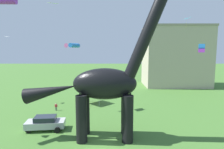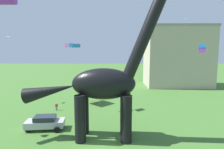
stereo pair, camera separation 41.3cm
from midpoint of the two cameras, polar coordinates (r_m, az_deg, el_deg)
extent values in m
cylinder|color=black|center=(20.40, 4.60, -11.33)|extent=(1.07, 1.07, 4.60)
cylinder|color=black|center=(18.48, 5.01, -13.31)|extent=(1.07, 1.07, 4.60)
cylinder|color=black|center=(20.60, -7.98, -11.20)|extent=(1.07, 1.07, 4.60)
cylinder|color=black|center=(18.70, -8.97, -13.13)|extent=(1.07, 1.07, 4.60)
ellipsoid|color=black|center=(18.60, -1.90, -2.83)|extent=(6.30, 2.71, 3.10)
cylinder|color=black|center=(18.67, 10.97, 12.38)|extent=(4.53, 1.16, 8.97)
cone|color=black|center=(19.71, -17.48, -4.69)|extent=(5.54, 1.55, 2.63)
cube|color=#B7B7BC|center=(23.04, -19.08, -13.82)|extent=(4.37, 2.23, 0.72)
cube|color=#232B35|center=(22.83, -19.14, -12.37)|extent=(2.42, 1.80, 0.52)
cylinder|color=black|center=(23.49, -14.60, -14.18)|extent=(0.64, 0.29, 0.62)
cylinder|color=black|center=(21.91, -15.89, -15.82)|extent=(0.64, 0.29, 0.62)
cylinder|color=black|center=(24.48, -21.83, -13.58)|extent=(0.64, 0.29, 0.62)
cylinder|color=black|center=(22.97, -23.60, -15.06)|extent=(0.64, 0.29, 0.62)
cylinder|color=#2D3347|center=(29.61, -16.15, -9.84)|extent=(0.09, 0.09, 0.55)
cylinder|color=#2D3347|center=(29.57, -15.90, -9.85)|extent=(0.09, 0.09, 0.55)
cube|color=#D1333D|center=(29.46, -16.06, -8.97)|extent=(0.30, 0.18, 0.39)
sphere|color=tan|center=(29.39, -16.08, -8.45)|extent=(0.17, 0.17, 0.17)
cylinder|color=#D1333D|center=(29.51, -16.38, -8.92)|extent=(0.07, 0.07, 0.37)
cylinder|color=#D1333D|center=(29.41, -15.74, -8.95)|extent=(0.07, 0.07, 0.37)
cylinder|color=#B2B2B7|center=(33.21, -3.06, -6.34)|extent=(0.06, 0.06, 2.10)
cylinder|color=#B2B2B7|center=(30.60, -3.41, -7.51)|extent=(0.06, 0.06, 2.10)
cylinder|color=#B2B2B7|center=(33.51, -7.70, -6.28)|extent=(0.06, 0.06, 2.10)
cylinder|color=#B2B2B7|center=(30.92, -8.45, -7.42)|extent=(0.06, 0.06, 2.10)
pyramid|color=pink|center=(31.70, -5.68, -4.24)|extent=(3.15, 3.15, 0.90)
cylinder|color=purple|center=(22.92, -29.88, 18.79)|extent=(2.77, 0.87, 0.77)
cube|color=#287AE5|center=(27.47, 26.07, 7.68)|extent=(1.03, 1.03, 0.62)
cube|color=purple|center=(27.47, 26.02, 6.67)|extent=(1.03, 1.03, 0.62)
cube|color=white|center=(30.48, -16.90, 19.91)|extent=(1.89, 1.78, 0.23)
cube|color=white|center=(36.35, -28.58, 10.03)|extent=(0.69, 0.81, 0.11)
cylinder|color=white|center=(36.32, -28.53, 9.32)|extent=(0.01, 0.01, 0.70)
cube|color=#19B2B7|center=(35.04, 22.26, 15.50)|extent=(1.44, 1.66, 0.30)
cylinder|color=yellow|center=(34.91, 22.19, 14.04)|extent=(0.01, 0.01, 1.39)
cylinder|color=#287AE5|center=(27.50, -10.81, 8.64)|extent=(1.32, 2.26, 0.61)
cone|color=pink|center=(28.15, -12.91, 8.55)|extent=(0.79, 0.73, 0.64)
cube|color=#B7A893|center=(50.47, 19.28, 4.90)|extent=(15.41, 9.74, 14.40)
cube|color=gray|center=(50.79, 19.63, 13.32)|extent=(15.72, 9.93, 0.50)
camera|label=1|loc=(0.21, -89.42, 0.07)|focal=30.21mm
camera|label=2|loc=(0.21, 90.58, -0.07)|focal=30.21mm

